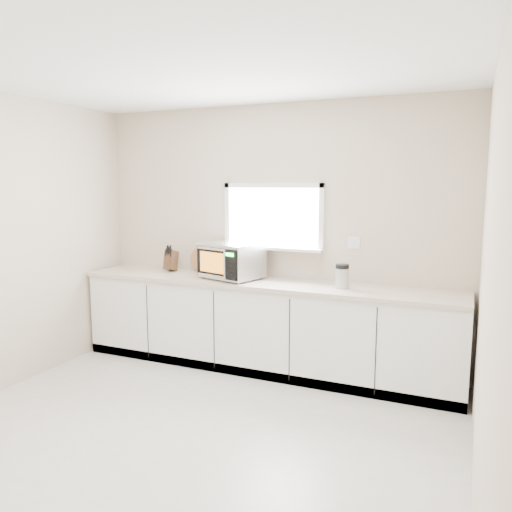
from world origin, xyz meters
The scene contains 8 objects.
ground centered at (0.00, 0.00, 0.00)m, with size 4.00×4.00×0.00m, color beige.
back_wall centered at (0.00, 2.00, 1.36)m, with size 4.00×0.17×2.70m.
cabinets centered at (0.00, 1.70, 0.44)m, with size 3.92×0.60×0.88m, color white.
countertop centered at (0.00, 1.69, 0.90)m, with size 3.92×0.64×0.04m, color beige.
microwave centered at (-0.34, 1.69, 1.11)m, with size 0.67×0.59×0.37m.
knife_block centered at (-1.15, 1.80, 1.05)m, with size 0.11×0.22×0.30m.
cutting_board centered at (-0.84, 1.94, 1.05)m, with size 0.27×0.27×0.02m, color #9C673C.
coffee_grinder centered at (0.81, 1.69, 1.03)m, with size 0.15×0.15×0.23m.
Camera 1 is at (1.91, -2.86, 1.89)m, focal length 35.00 mm.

